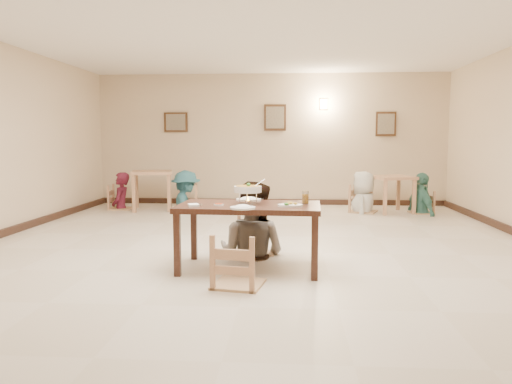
# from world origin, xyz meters

# --- Properties ---
(floor) EXTENTS (10.00, 10.00, 0.00)m
(floor) POSITION_xyz_m (0.00, 0.00, 0.00)
(floor) COLOR beige
(floor) RESTS_ON ground
(ceiling) EXTENTS (10.00, 10.00, 0.00)m
(ceiling) POSITION_xyz_m (0.00, 0.00, 3.00)
(ceiling) COLOR white
(ceiling) RESTS_ON wall_back
(wall_back) EXTENTS (10.00, 0.00, 10.00)m
(wall_back) POSITION_xyz_m (0.00, 5.00, 1.50)
(wall_back) COLOR beige
(wall_back) RESTS_ON floor
(wall_front) EXTENTS (10.00, 0.00, 10.00)m
(wall_front) POSITION_xyz_m (0.00, -5.00, 1.50)
(wall_front) COLOR beige
(wall_front) RESTS_ON floor
(baseboard_back) EXTENTS (8.00, 0.06, 0.12)m
(baseboard_back) POSITION_xyz_m (0.00, 4.97, 0.06)
(baseboard_back) COLOR #321E16
(baseboard_back) RESTS_ON floor
(picture_a) EXTENTS (0.55, 0.04, 0.45)m
(picture_a) POSITION_xyz_m (-2.20, 4.96, 1.90)
(picture_a) COLOR #3D2414
(picture_a) RESTS_ON wall_back
(picture_b) EXTENTS (0.50, 0.04, 0.60)m
(picture_b) POSITION_xyz_m (0.10, 4.96, 2.00)
(picture_b) COLOR #3D2414
(picture_b) RESTS_ON wall_back
(picture_c) EXTENTS (0.45, 0.04, 0.55)m
(picture_c) POSITION_xyz_m (2.60, 4.96, 1.85)
(picture_c) COLOR #3D2414
(picture_c) RESTS_ON wall_back
(wall_sconce) EXTENTS (0.16, 0.05, 0.22)m
(wall_sconce) POSITION_xyz_m (1.20, 4.96, 2.30)
(wall_sconce) COLOR #FFD88C
(wall_sconce) RESTS_ON wall_back
(main_table) EXTENTS (1.65, 0.98, 0.76)m
(main_table) POSITION_xyz_m (-0.01, -0.88, 0.68)
(main_table) COLOR #3D2016
(main_table) RESTS_ON floor
(chair_far) EXTENTS (0.43, 0.43, 0.91)m
(chair_far) POSITION_xyz_m (-0.01, -0.11, 0.45)
(chair_far) COLOR tan
(chair_far) RESTS_ON floor
(chair_near) EXTENTS (0.49, 0.49, 1.05)m
(chair_near) POSITION_xyz_m (-0.07, -1.55, 0.52)
(chair_near) COLOR tan
(chair_near) RESTS_ON floor
(main_diner) EXTENTS (1.13, 1.01, 1.93)m
(main_diner) POSITION_xyz_m (-0.04, -0.18, 0.96)
(main_diner) COLOR gray
(main_diner) RESTS_ON floor
(curry_warmer) EXTENTS (0.36, 0.32, 0.29)m
(curry_warmer) POSITION_xyz_m (-0.03, -0.84, 0.93)
(curry_warmer) COLOR silver
(curry_warmer) RESTS_ON main_table
(rice_plate_far) EXTENTS (0.31, 0.31, 0.07)m
(rice_plate_far) POSITION_xyz_m (-0.05, -0.54, 0.77)
(rice_plate_far) COLOR white
(rice_plate_far) RESTS_ON main_table
(rice_plate_near) EXTENTS (0.27, 0.27, 0.06)m
(rice_plate_near) POSITION_xyz_m (-0.05, -1.26, 0.77)
(rice_plate_near) COLOR white
(rice_plate_near) RESTS_ON main_table
(fried_plate) EXTENTS (0.28, 0.28, 0.06)m
(fried_plate) POSITION_xyz_m (0.46, -1.04, 0.78)
(fried_plate) COLOR white
(fried_plate) RESTS_ON main_table
(chili_dish) EXTENTS (0.11, 0.11, 0.02)m
(chili_dish) POSITION_xyz_m (-0.35, -1.01, 0.77)
(chili_dish) COLOR white
(chili_dish) RESTS_ON main_table
(napkin_cutlery) EXTENTS (0.18, 0.24, 0.03)m
(napkin_cutlery) POSITION_xyz_m (-0.61, -1.11, 0.77)
(napkin_cutlery) COLOR white
(napkin_cutlery) RESTS_ON main_table
(drink_glass) EXTENTS (0.08, 0.08, 0.15)m
(drink_glass) POSITION_xyz_m (0.63, -0.79, 0.83)
(drink_glass) COLOR white
(drink_glass) RESTS_ON main_table
(bg_table_left) EXTENTS (1.01, 1.01, 0.83)m
(bg_table_left) POSITION_xyz_m (-2.48, 3.86, 0.69)
(bg_table_left) COLOR tan
(bg_table_left) RESTS_ON floor
(bg_table_right) EXTENTS (0.95, 0.95, 0.76)m
(bg_table_right) POSITION_xyz_m (2.55, 3.82, 0.62)
(bg_table_right) COLOR tan
(bg_table_right) RESTS_ON floor
(bg_chair_ll) EXTENTS (0.47, 0.47, 1.00)m
(bg_chair_ll) POSITION_xyz_m (-3.19, 3.92, 0.50)
(bg_chair_ll) COLOR tan
(bg_chair_ll) RESTS_ON floor
(bg_chair_lr) EXTENTS (0.48, 0.48, 1.03)m
(bg_chair_lr) POSITION_xyz_m (-1.77, 3.89, 0.51)
(bg_chair_lr) COLOR tan
(bg_chair_lr) RESTS_ON floor
(bg_chair_rl) EXTENTS (0.51, 0.51, 1.09)m
(bg_chair_rl) POSITION_xyz_m (1.97, 3.82, 0.54)
(bg_chair_rl) COLOR tan
(bg_chair_rl) RESTS_ON floor
(bg_chair_rr) EXTENTS (0.41, 0.41, 0.88)m
(bg_chair_rr) POSITION_xyz_m (3.13, 3.75, 0.44)
(bg_chair_rr) COLOR tan
(bg_chair_rr) RESTS_ON floor
(bg_diner_a) EXTENTS (0.42, 0.60, 1.60)m
(bg_diner_a) POSITION_xyz_m (-3.19, 3.92, 0.80)
(bg_diner_a) COLOR #5B172B
(bg_diner_a) RESTS_ON floor
(bg_diner_b) EXTENTS (0.96, 1.24, 1.70)m
(bg_diner_b) POSITION_xyz_m (-1.77, 3.89, 0.85)
(bg_diner_b) COLOR teal
(bg_diner_b) RESTS_ON floor
(bg_diner_c) EXTENTS (0.71, 0.93, 1.70)m
(bg_diner_c) POSITION_xyz_m (1.97, 3.82, 0.85)
(bg_diner_c) COLOR silver
(bg_diner_c) RESTS_ON floor
(bg_diner_d) EXTENTS (0.63, 1.05, 1.67)m
(bg_diner_d) POSITION_xyz_m (3.13, 3.75, 0.83)
(bg_diner_d) COLOR teal
(bg_diner_d) RESTS_ON floor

